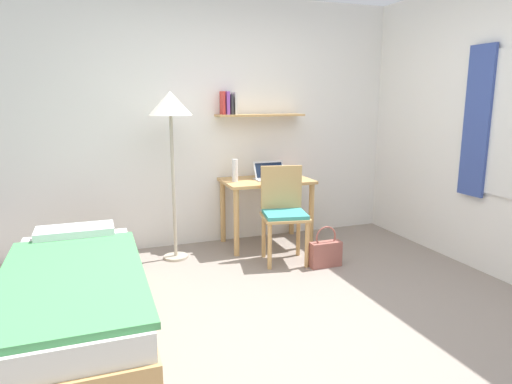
{
  "coord_description": "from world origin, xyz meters",
  "views": [
    {
      "loc": [
        -1.27,
        -2.66,
        1.55
      ],
      "look_at": [
        -0.12,
        0.51,
        0.85
      ],
      "focal_mm": 31.48,
      "sensor_mm": 36.0,
      "label": 1
    }
  ],
  "objects_px": {
    "desk_chair": "(284,210)",
    "water_bottle": "(235,170)",
    "bed": "(75,301)",
    "book_stack": "(290,174)",
    "laptop": "(270,175)",
    "standing_lamp": "(171,112)",
    "handbag": "(326,253)",
    "desk": "(266,192)"
  },
  "relations": [
    {
      "from": "water_bottle",
      "to": "handbag",
      "type": "bearing_deg",
      "value": -51.94
    },
    {
      "from": "bed",
      "to": "laptop",
      "type": "bearing_deg",
      "value": 35.16
    },
    {
      "from": "desk_chair",
      "to": "water_bottle",
      "type": "xyz_separation_m",
      "value": [
        -0.33,
        0.51,
        0.32
      ]
    },
    {
      "from": "bed",
      "to": "desk_chair",
      "type": "height_order",
      "value": "desk_chair"
    },
    {
      "from": "standing_lamp",
      "to": "laptop",
      "type": "relative_size",
      "value": 4.71
    },
    {
      "from": "standing_lamp",
      "to": "handbag",
      "type": "relative_size",
      "value": 4.11
    },
    {
      "from": "water_bottle",
      "to": "book_stack",
      "type": "distance_m",
      "value": 0.65
    },
    {
      "from": "desk",
      "to": "water_bottle",
      "type": "distance_m",
      "value": 0.43
    },
    {
      "from": "desk_chair",
      "to": "book_stack",
      "type": "relative_size",
      "value": 3.75
    },
    {
      "from": "desk",
      "to": "laptop",
      "type": "distance_m",
      "value": 0.19
    },
    {
      "from": "bed",
      "to": "desk",
      "type": "bearing_deg",
      "value": 35.78
    },
    {
      "from": "desk_chair",
      "to": "handbag",
      "type": "relative_size",
      "value": 2.32
    },
    {
      "from": "standing_lamp",
      "to": "water_bottle",
      "type": "xyz_separation_m",
      "value": [
        0.65,
        0.09,
        -0.6
      ]
    },
    {
      "from": "desk_chair",
      "to": "laptop",
      "type": "relative_size",
      "value": 2.66
    },
    {
      "from": "book_stack",
      "to": "laptop",
      "type": "bearing_deg",
      "value": -173.89
    },
    {
      "from": "desk_chair",
      "to": "water_bottle",
      "type": "height_order",
      "value": "water_bottle"
    },
    {
      "from": "water_bottle",
      "to": "handbag",
      "type": "height_order",
      "value": "water_bottle"
    },
    {
      "from": "standing_lamp",
      "to": "desk_chair",
      "type": "bearing_deg",
      "value": -22.72
    },
    {
      "from": "desk_chair",
      "to": "laptop",
      "type": "distance_m",
      "value": 0.58
    },
    {
      "from": "standing_lamp",
      "to": "handbag",
      "type": "height_order",
      "value": "standing_lamp"
    },
    {
      "from": "bed",
      "to": "handbag",
      "type": "xyz_separation_m",
      "value": [
        2.17,
        0.54,
        -0.11
      ]
    },
    {
      "from": "standing_lamp",
      "to": "laptop",
      "type": "bearing_deg",
      "value": 5.65
    },
    {
      "from": "standing_lamp",
      "to": "book_stack",
      "type": "relative_size",
      "value": 6.65
    },
    {
      "from": "desk_chair",
      "to": "standing_lamp",
      "type": "distance_m",
      "value": 1.41
    },
    {
      "from": "desk",
      "to": "standing_lamp",
      "type": "height_order",
      "value": "standing_lamp"
    },
    {
      "from": "laptop",
      "to": "water_bottle",
      "type": "distance_m",
      "value": 0.4
    },
    {
      "from": "water_bottle",
      "to": "desk_chair",
      "type": "bearing_deg",
      "value": -56.91
    },
    {
      "from": "bed",
      "to": "handbag",
      "type": "relative_size",
      "value": 5.03
    },
    {
      "from": "bed",
      "to": "handbag",
      "type": "bearing_deg",
      "value": 14.08
    },
    {
      "from": "bed",
      "to": "standing_lamp",
      "type": "xyz_separation_m",
      "value": [
        0.89,
        1.26,
        1.19
      ]
    },
    {
      "from": "standing_lamp",
      "to": "water_bottle",
      "type": "height_order",
      "value": "standing_lamp"
    },
    {
      "from": "desk_chair",
      "to": "handbag",
      "type": "height_order",
      "value": "desk_chair"
    },
    {
      "from": "bed",
      "to": "laptop",
      "type": "distance_m",
      "value": 2.42
    },
    {
      "from": "water_bottle",
      "to": "book_stack",
      "type": "xyz_separation_m",
      "value": [
        0.64,
        0.04,
        -0.08
      ]
    },
    {
      "from": "water_bottle",
      "to": "book_stack",
      "type": "bearing_deg",
      "value": 3.17
    },
    {
      "from": "desk",
      "to": "desk_chair",
      "type": "bearing_deg",
      "value": -92.45
    },
    {
      "from": "bed",
      "to": "book_stack",
      "type": "xyz_separation_m",
      "value": [
        2.18,
        1.39,
        0.52
      ]
    },
    {
      "from": "laptop",
      "to": "book_stack",
      "type": "xyz_separation_m",
      "value": [
        0.25,
        0.03,
        -0.01
      ]
    },
    {
      "from": "desk_chair",
      "to": "standing_lamp",
      "type": "height_order",
      "value": "standing_lamp"
    },
    {
      "from": "water_bottle",
      "to": "book_stack",
      "type": "height_order",
      "value": "water_bottle"
    },
    {
      "from": "desk_chair",
      "to": "handbag",
      "type": "bearing_deg",
      "value": -44.93
    },
    {
      "from": "standing_lamp",
      "to": "water_bottle",
      "type": "relative_size",
      "value": 6.94
    }
  ]
}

